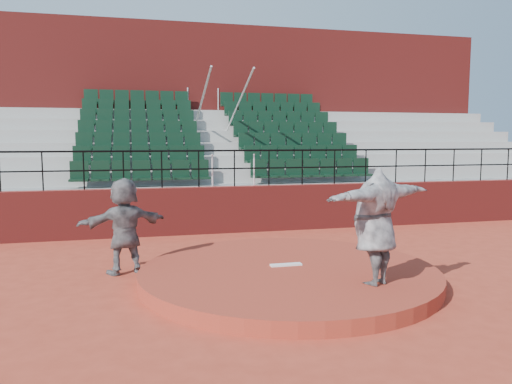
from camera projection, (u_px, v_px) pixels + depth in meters
The scene contains 9 objects.
ground at pixel (288, 281), 9.28m from camera, with size 90.00×90.00×0.00m, color #AC3B26.
pitchers_mound at pixel (288, 274), 9.27m from camera, with size 5.50×5.50×0.25m, color #9D3423.
pitching_rubber at pixel (286, 265), 9.40m from camera, with size 0.60×0.15×0.03m, color white.
boundary_wall at pixel (235, 209), 14.04m from camera, with size 24.00×0.30×1.30m, color maroon.
wall_railing at pixel (234, 160), 13.89m from camera, with size 24.04×0.05×1.03m.
seating_deck at pixel (214, 172), 17.47m from camera, with size 24.00×5.97×4.63m.
press_box_facade at pixel (198, 117), 21.06m from camera, with size 24.00×3.00×7.10m, color maroon.
pitcher at pixel (375, 226), 8.11m from camera, with size 2.37×0.64×1.93m, color black.
fielder at pixel (124, 226), 9.73m from camera, with size 1.75×0.56×1.88m, color black.
Camera 1 is at (-2.77, -8.64, 2.64)m, focal length 35.00 mm.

